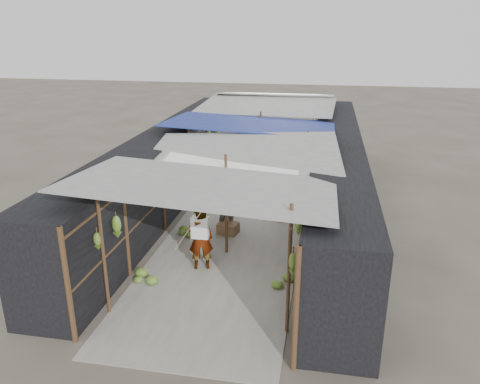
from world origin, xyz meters
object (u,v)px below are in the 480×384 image
Objects in this scene: black_basin at (306,167)px; shopper_blue at (230,205)px; vendor_elderly at (201,239)px; vendor_seated at (291,196)px; crate_near at (228,228)px.

shopper_blue reaches higher than black_basin.
vendor_elderly is 2.06× the size of vendor_seated.
vendor_seated is (-0.25, -4.37, 0.29)m from black_basin.
vendor_elderly is at bearing -129.64° from shopper_blue.
shopper_blue is at bearing -105.36° from black_basin.
black_basin is 0.40× the size of shopper_blue.
vendor_seated is (1.79, 4.41, -0.41)m from vendor_elderly.
shopper_blue is (0.02, 0.17, 0.65)m from crate_near.
vendor_elderly reaches higher than crate_near.
vendor_elderly reaches higher than black_basin.
vendor_seated is at bearing 21.16° from shopper_blue.
vendor_elderly is at bearing -84.25° from crate_near.
crate_near is 0.83× the size of black_basin.
crate_near is 0.34× the size of vendor_elderly.
crate_near is 2.83m from vendor_seated.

